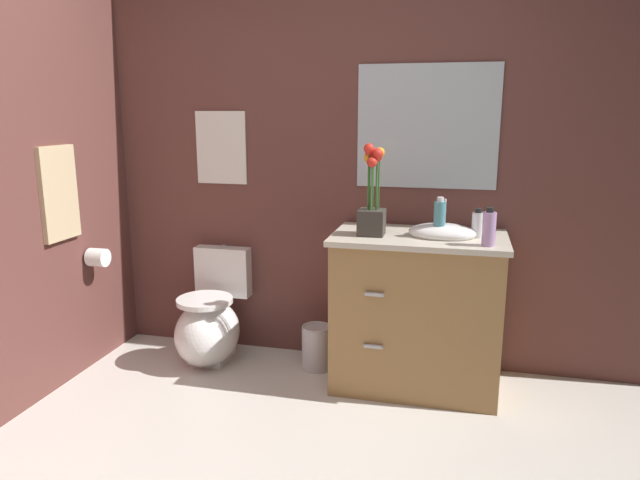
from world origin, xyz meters
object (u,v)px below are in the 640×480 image
object	(u,v)px
vanity_cabinet	(417,310)
trash_bin	(317,347)
soap_bottle	(439,219)
hand_wash_bottle	(478,224)
toilet_paper_roll	(98,257)
flower_vase	(372,199)
wall_poster	(221,148)
lotion_bottle	(489,228)
wall_mirror	(427,127)
toilet	(210,323)
hanging_towel	(59,193)

from	to	relation	value
vanity_cabinet	trash_bin	xyz separation A→B (m)	(-0.60, 0.07, -0.31)
vanity_cabinet	soap_bottle	bearing A→B (deg)	-18.83
hand_wash_bottle	toilet_paper_roll	size ratio (longest dim) A/B	1.42
flower_vase	wall_poster	world-z (taller)	wall_poster
lotion_bottle	wall_poster	world-z (taller)	wall_poster
flower_vase	trash_bin	distance (m)	1.01
lotion_bottle	toilet_paper_roll	xyz separation A→B (m)	(-2.24, 0.00, -0.29)
hand_wash_bottle	wall_mirror	xyz separation A→B (m)	(-0.30, 0.27, 0.50)
toilet_paper_roll	toilet	bearing A→B (deg)	17.55
soap_bottle	hand_wash_bottle	world-z (taller)	soap_bottle
lotion_bottle	trash_bin	world-z (taller)	lotion_bottle
hand_wash_bottle	toilet_paper_roll	world-z (taller)	hand_wash_bottle
soap_bottle	trash_bin	distance (m)	1.10
hand_wash_bottle	toilet	bearing A→B (deg)	179.84
lotion_bottle	trash_bin	bearing A→B (deg)	165.48
vanity_cabinet	lotion_bottle	xyz separation A→B (m)	(0.35, -0.17, 0.52)
wall_poster	toilet_paper_roll	distance (m)	1.00
hand_wash_bottle	vanity_cabinet	bearing A→B (deg)	-175.79
soap_bottle	trash_bin	xyz separation A→B (m)	(-0.70, 0.11, -0.84)
lotion_bottle	flower_vase	bearing A→B (deg)	168.95
lotion_bottle	wall_mirror	distance (m)	0.76
vanity_cabinet	trash_bin	world-z (taller)	vanity_cabinet
toilet	trash_bin	size ratio (longest dim) A/B	2.54
flower_vase	wall_mirror	world-z (taller)	wall_mirror
vanity_cabinet	trash_bin	size ratio (longest dim) A/B	3.89
toilet	wall_poster	world-z (taller)	wall_poster
trash_bin	hanging_towel	world-z (taller)	hanging_towel
toilet	toilet_paper_roll	distance (m)	0.78
hanging_towel	trash_bin	bearing A→B (deg)	18.78
vanity_cabinet	hanging_towel	bearing A→B (deg)	-168.75
toilet	vanity_cabinet	bearing A→B (deg)	-1.19
hanging_towel	vanity_cabinet	bearing A→B (deg)	11.25
flower_vase	soap_bottle	bearing A→B (deg)	3.40
hand_wash_bottle	toilet_paper_roll	xyz separation A→B (m)	(-2.19, -0.19, -0.27)
flower_vase	wall_poster	distance (m)	1.10
hanging_towel	hand_wash_bottle	bearing A→B (deg)	10.32
vanity_cabinet	flower_vase	bearing A→B (deg)	-167.70
soap_bottle	trash_bin	world-z (taller)	soap_bottle
toilet	vanity_cabinet	world-z (taller)	vanity_cabinet
lotion_bottle	trash_bin	xyz separation A→B (m)	(-0.95, 0.25, -0.83)
vanity_cabinet	toilet_paper_roll	bearing A→B (deg)	-174.87
hand_wash_bottle	lotion_bottle	bearing A→B (deg)	-75.74
flower_vase	wall_mirror	xyz separation A→B (m)	(0.25, 0.35, 0.37)
flower_vase	hanging_towel	xyz separation A→B (m)	(-1.69, -0.33, 0.02)
vanity_cabinet	toilet_paper_roll	world-z (taller)	vanity_cabinet
hanging_towel	toilet_paper_roll	world-z (taller)	hanging_towel
trash_bin	wall_mirror	world-z (taller)	wall_mirror
toilet_paper_roll	vanity_cabinet	bearing A→B (deg)	5.13
vanity_cabinet	toilet	bearing A→B (deg)	178.81
toilet	wall_poster	size ratio (longest dim) A/B	1.53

